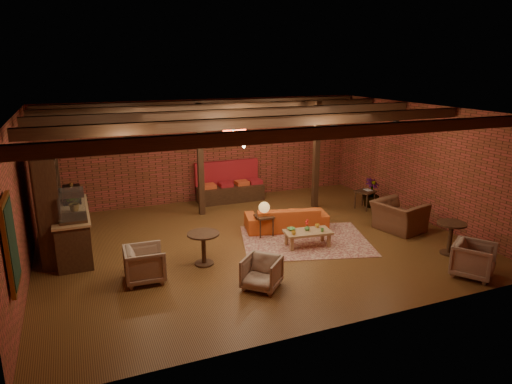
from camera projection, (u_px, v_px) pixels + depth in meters
name	position (u px, v px, depth m)	size (l,w,h in m)	color
floor	(254.00, 242.00, 11.24)	(10.00, 10.00, 0.00)	#402510
ceiling	(254.00, 111.00, 10.37)	(10.00, 8.00, 0.02)	black
wall_back	(207.00, 151.00, 14.37)	(10.00, 0.02, 3.20)	brown
wall_front	(348.00, 237.00, 7.24)	(10.00, 0.02, 3.20)	brown
wall_left	(19.00, 203.00, 9.00)	(0.02, 8.00, 3.20)	brown
wall_right	(422.00, 163.00, 12.61)	(0.02, 8.00, 3.20)	brown
ceiling_beams	(254.00, 117.00, 10.40)	(9.80, 6.40, 0.22)	black
ceiling_pipe	(231.00, 119.00, 11.89)	(0.12, 0.12, 9.60)	black
post_left	(200.00, 160.00, 12.90)	(0.16, 0.16, 3.20)	black
post_right	(316.00, 156.00, 13.60)	(0.16, 0.16, 3.20)	black
service_counter	(72.00, 220.00, 10.43)	(0.80, 2.50, 1.60)	black
plant_counter	(74.00, 199.00, 10.53)	(0.35, 0.39, 0.30)	#337F33
shelving_hutch	(51.00, 204.00, 10.27)	(0.52, 2.00, 2.40)	black
chalkboard_menu	(11.00, 243.00, 6.97)	(0.08, 0.96, 1.46)	black
banquette	(230.00, 186.00, 14.48)	(2.10, 0.70, 1.00)	maroon
service_sign	(234.00, 130.00, 13.58)	(0.86, 0.06, 0.30)	#FF3B19
ceiling_spotlights	(254.00, 126.00, 10.46)	(6.40, 4.40, 0.28)	black
rug	(305.00, 240.00, 11.34)	(3.07, 2.35, 0.01)	maroon
sofa	(286.00, 218.00, 12.05)	(2.14, 0.84, 0.62)	#C14B1A
coffee_table	(307.00, 233.00, 10.92)	(1.18, 0.69, 0.64)	#A2754B
side_table_lamp	(264.00, 210.00, 11.51)	(0.43, 0.43, 0.90)	black
round_table_left	(204.00, 243.00, 9.88)	(0.70, 0.70, 0.73)	black
armchair_a	(145.00, 262.00, 9.16)	(0.77, 0.72, 0.79)	#C1AD96
armchair_b	(262.00, 271.00, 8.88)	(0.68, 0.63, 0.70)	#C1AD96
armchair_right	(399.00, 211.00, 11.91)	(1.19, 0.77, 1.04)	brown
side_table_book	(365.00, 192.00, 13.70)	(0.66, 0.66, 0.59)	black
round_table_right	(451.00, 233.00, 10.43)	(0.65, 0.65, 0.76)	black
armchair_far	(474.00, 258.00, 9.37)	(0.77, 0.72, 0.79)	#C1AD96
plant_tall	(373.00, 165.00, 13.68)	(1.48, 1.48, 2.64)	#4C7F4C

